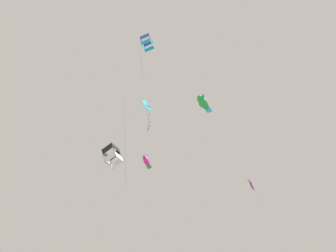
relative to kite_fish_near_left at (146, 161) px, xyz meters
name	(u,v)px	position (x,y,z in m)	size (l,w,h in m)	color
kite_fish_near_left	(146,161)	(0.00, 0.00, 0.00)	(1.32, 1.28, 1.95)	#DB2D93
kite_fish_low_drifter	(203,102)	(1.41, 6.94, 5.71)	(1.79, 2.01, 2.67)	green
kite_box_upper_right	(147,43)	(8.55, 2.54, 8.97)	(1.32, 1.39, 5.57)	blue
kite_diamond_far_centre	(146,106)	(4.71, 1.41, 3.53)	(4.40, 2.74, 9.28)	#1EB2C6
kite_diamond_near_right	(251,185)	(-5.13, 10.63, -1.85)	(1.42, 0.76, 2.81)	purple
kite_box_highest	(112,156)	(0.38, -3.95, 1.10)	(1.99, 2.55, 2.71)	black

